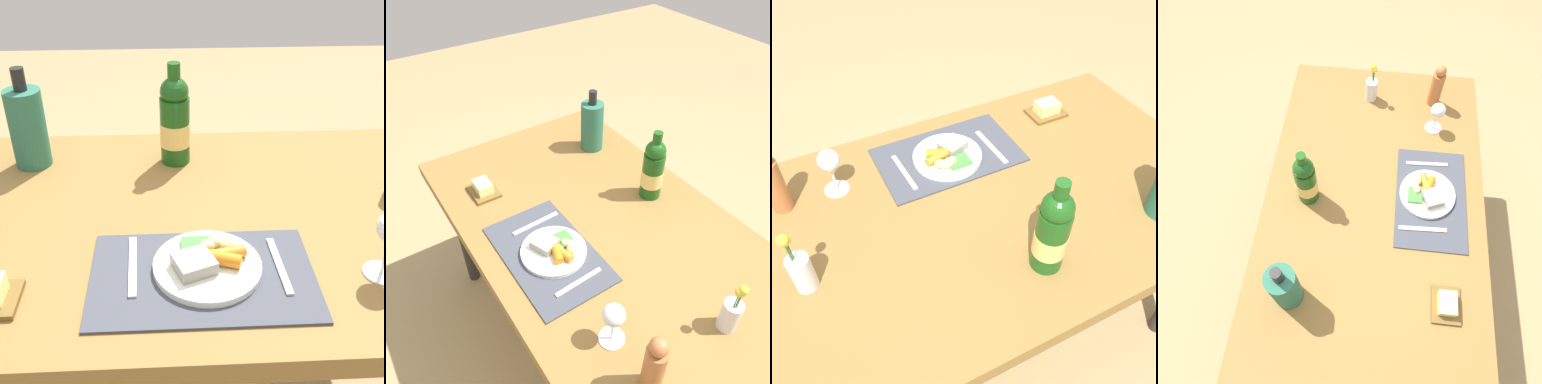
% 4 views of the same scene
% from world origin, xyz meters
% --- Properties ---
extents(ground_plane, '(8.00, 8.00, 0.00)m').
position_xyz_m(ground_plane, '(0.00, 0.00, 0.00)').
color(ground_plane, tan).
extents(dining_table, '(1.46, 0.89, 0.75)m').
position_xyz_m(dining_table, '(0.00, 0.00, 0.68)').
color(dining_table, olive).
rests_on(dining_table, ground_plane).
extents(placemat, '(0.46, 0.28, 0.01)m').
position_xyz_m(placemat, '(0.02, -0.23, 0.75)').
color(placemat, '#40444E').
rests_on(placemat, dining_table).
extents(dinner_plate, '(0.22, 0.22, 0.04)m').
position_xyz_m(dinner_plate, '(0.04, -0.21, 0.77)').
color(dinner_plate, white).
rests_on(dinner_plate, placemat).
extents(fork, '(0.02, 0.19, 0.00)m').
position_xyz_m(fork, '(-0.12, -0.20, 0.76)').
color(fork, silver).
rests_on(fork, placemat).
extents(knife, '(0.02, 0.17, 0.00)m').
position_xyz_m(knife, '(0.19, -0.21, 0.76)').
color(knife, silver).
rests_on(knife, placemat).
extents(pepper_mill, '(0.06, 0.06, 0.21)m').
position_xyz_m(pepper_mill, '(0.55, -0.23, 0.85)').
color(pepper_mill, '#B36939').
rests_on(pepper_mill, dining_table).
extents(wine_bottle, '(0.08, 0.08, 0.29)m').
position_xyz_m(wine_bottle, '(-0.02, 0.27, 0.87)').
color(wine_bottle, '#195017').
rests_on(wine_bottle, dining_table).
extents(wine_glass, '(0.07, 0.07, 0.15)m').
position_xyz_m(wine_glass, '(0.39, -0.24, 0.85)').
color(wine_glass, white).
rests_on(wine_glass, dining_table).
extents(cooler_bottle, '(0.10, 0.10, 0.28)m').
position_xyz_m(cooler_bottle, '(-0.42, 0.27, 0.86)').
color(cooler_bottle, '#2A6750').
rests_on(cooler_bottle, dining_table).
extents(butter_dish, '(0.13, 0.10, 0.05)m').
position_xyz_m(butter_dish, '(-0.39, -0.28, 0.77)').
color(butter_dish, brown).
rests_on(butter_dish, dining_table).
extents(flower_vase, '(0.06, 0.06, 0.19)m').
position_xyz_m(flower_vase, '(0.54, 0.06, 0.82)').
color(flower_vase, silver).
rests_on(flower_vase, dining_table).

